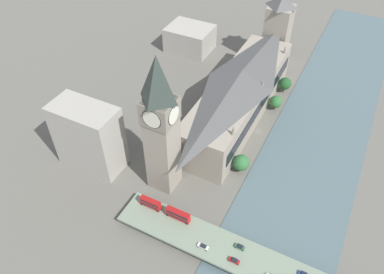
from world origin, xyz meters
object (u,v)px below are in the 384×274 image
parliament_hall (239,94)px  victoria_tower (277,31)px  double_decker_bus_lead (151,203)px  road_bridge (267,269)px  car_southbound_tail (240,247)px  car_northbound_mid (234,260)px  clock_tower (161,125)px  car_southbound_lead (304,274)px  car_northbound_tail (203,246)px  double_decker_bus_mid (178,214)px

parliament_hall → victoria_tower: (0.05, -65.40, 8.47)m
parliament_hall → double_decker_bus_lead: size_ratio=10.68×
road_bridge → car_southbound_tail: bearing=-13.4°
parliament_hall → car_northbound_mid: bearing=111.1°
clock_tower → car_southbound_lead: size_ratio=17.96×
parliament_hall → road_bridge: (-47.33, 86.03, -12.00)m
car_northbound_tail → victoria_tower: bearing=-82.3°
car_northbound_mid → car_southbound_lead: (-26.02, -6.94, -0.06)m
clock_tower → double_decker_bus_mid: size_ratio=6.25×
double_decker_bus_lead → car_northbound_tail: 30.76m
parliament_hall → car_southbound_lead: 103.06m
victoria_tower → car_southbound_lead: 161.15m
double_decker_bus_mid → car_northbound_mid: size_ratio=2.52×
clock_tower → road_bridge: size_ratio=0.54×
car_northbound_tail → car_southbound_tail: 14.99m
car_northbound_mid → car_southbound_tail: (0.28, -6.67, -0.03)m
clock_tower → double_decker_bus_lead: clock_tower is taller
road_bridge → double_decker_bus_lead: bearing=-4.2°
clock_tower → road_bridge: clock_tower is taller
car_northbound_mid → car_northbound_tail: 13.69m
parliament_hall → victoria_tower: bearing=-90.0°
car_northbound_mid → double_decker_bus_mid: bearing=-14.7°
clock_tower → car_southbound_lead: (-72.86, 18.95, -32.60)m
car_northbound_tail → double_decker_bus_mid: bearing=-26.1°
car_northbound_tail → double_decker_bus_lead: bearing=-14.5°
parliament_hall → car_northbound_tail: 92.65m
car_northbound_tail → parliament_hall: bearing=-76.8°
road_bridge → clock_tower: bearing=-20.5°
victoria_tower → clock_tower: bearing=84.6°
clock_tower → victoria_tower: 130.41m
car_southbound_tail → road_bridge: bearing=166.6°
car_northbound_tail → car_southbound_lead: 40.32m
car_northbound_mid → car_southbound_tail: car_northbound_mid is taller
road_bridge → car_northbound_mid: bearing=15.7°
parliament_hall → double_decker_bus_mid: 82.43m
car_southbound_lead → car_northbound_tail: bearing=10.0°
clock_tower → car_southbound_lead: 82.04m
victoria_tower → road_bridge: (-47.38, 151.44, -20.47)m
parliament_hall → double_decker_bus_lead: bearing=83.9°
clock_tower → road_bridge: bearing=159.5°
road_bridge → double_decker_bus_lead: 56.36m
double_decker_bus_lead → parliament_hall: bearing=-96.1°
car_northbound_mid → clock_tower: bearing=-28.9°
double_decker_bus_mid → car_southbound_lead: (-55.63, 0.83, -2.03)m
car_southbound_lead → clock_tower: bearing=-14.6°
double_decker_bus_lead → victoria_tower: bearing=-93.4°
clock_tower → car_northbound_mid: size_ratio=15.76×
car_southbound_lead → double_decker_bus_mid: bearing=-0.9°
car_northbound_mid → car_northbound_tail: car_northbound_mid is taller
victoria_tower → car_southbound_tail: (-34.40, 148.34, -18.91)m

